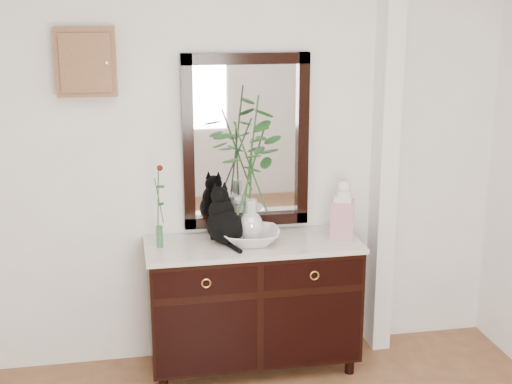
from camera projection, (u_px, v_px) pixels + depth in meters
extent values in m
cube|color=white|center=(230.00, 156.00, 4.49)|extent=(3.60, 0.04, 2.70)
cube|color=white|center=(385.00, 152.00, 4.59)|extent=(0.12, 0.20, 2.70)
cube|color=black|center=(253.00, 301.00, 4.50)|extent=(1.30, 0.50, 0.82)
cube|color=silver|center=(253.00, 245.00, 4.40)|extent=(1.33, 0.52, 0.03)
cube|color=black|center=(246.00, 142.00, 4.47)|extent=(0.80, 0.06, 1.10)
cube|color=white|center=(246.00, 141.00, 4.48)|extent=(0.66, 0.01, 0.96)
cube|color=brown|center=(86.00, 62.00, 4.14)|extent=(0.35, 0.10, 0.40)
imported|color=silver|center=(251.00, 237.00, 4.37)|extent=(0.40, 0.40, 0.09)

